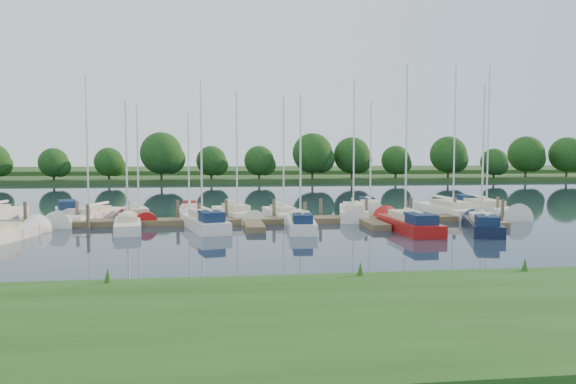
{
  "coord_description": "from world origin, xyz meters",
  "views": [
    {
      "loc": [
        -2.37,
        -31.18,
        4.96
      ],
      "look_at": [
        2.59,
        8.0,
        2.2
      ],
      "focal_mm": 35.0,
      "sensor_mm": 36.0,
      "label": 1
    }
  ],
  "objects": [
    {
      "name": "sailboat_s_1",
      "position": [
        -8.1,
        5.59,
        0.27
      ],
      "size": [
        2.37,
        6.72,
        8.59
      ],
      "rotation": [
        0.0,
        0.0,
        0.14
      ],
      "color": "white",
      "rests_on": "ground"
    },
    {
      "name": "sailboat_n_8",
      "position": [
        10.41,
        14.8,
        0.31
      ],
      "size": [
        2.75,
        7.65,
        9.58
      ],
      "rotation": [
        0.0,
        0.0,
        2.99
      ],
      "color": "white",
      "rests_on": "ground"
    },
    {
      "name": "sailboat_n_6",
      "position": [
        2.54,
        10.6,
        0.27
      ],
      "size": [
        2.53,
        7.52,
        9.44
      ],
      "rotation": [
        0.0,
        0.0,
        3.27
      ],
      "color": "white",
      "rests_on": "ground"
    },
    {
      "name": "far_shore",
      "position": [
        0.0,
        75.0,
        0.3
      ],
      "size": [
        180.0,
        30.0,
        0.6
      ],
      "primitive_type": "cube",
      "color": "#21441A",
      "rests_on": "ground"
    },
    {
      "name": "sailboat_n_3",
      "position": [
        -8.12,
        10.68,
        0.27
      ],
      "size": [
        3.14,
        6.97,
        8.86
      ],
      "rotation": [
        0.0,
        0.0,
        3.41
      ],
      "color": "#9E0F0E",
      "rests_on": "ground"
    },
    {
      "name": "dock",
      "position": [
        0.0,
        7.31,
        0.2
      ],
      "size": [
        40.0,
        6.0,
        0.4
      ],
      "color": "brown",
      "rests_on": "ground"
    },
    {
      "name": "sailboat_n_5",
      "position": [
        -0.97,
        10.91,
        0.28
      ],
      "size": [
        3.52,
        7.66,
        9.81
      ],
      "rotation": [
        0.0,
        0.0,
        3.42
      ],
      "color": "white",
      "rests_on": "ground"
    },
    {
      "name": "sailboat_n_2",
      "position": [
        -11.57,
        10.92,
        0.27
      ],
      "size": [
        3.99,
        8.65,
        10.83
      ],
      "rotation": [
        0.0,
        0.0,
        2.86
      ],
      "color": "white",
      "rests_on": "ground"
    },
    {
      "name": "near_bank",
      "position": [
        0.0,
        -16.0,
        0.25
      ],
      "size": [
        90.0,
        10.0,
        0.5
      ],
      "primitive_type": "cube",
      "color": "#1F4513",
      "rests_on": "ground"
    },
    {
      "name": "sailboat_n_9",
      "position": [
        15.81,
        10.51,
        0.28
      ],
      "size": [
        2.73,
        9.71,
        12.3
      ],
      "rotation": [
        0.0,
        0.0,
        3.19
      ],
      "color": "white",
      "rests_on": "ground"
    },
    {
      "name": "sailboat_n_7",
      "position": [
        8.05,
        10.96,
        0.27
      ],
      "size": [
        3.56,
        8.73,
        10.93
      ],
      "rotation": [
        0.0,
        0.0,
        2.93
      ],
      "color": "white",
      "rests_on": "ground"
    },
    {
      "name": "distant_hill",
      "position": [
        0.0,
        100.0,
        0.7
      ],
      "size": [
        220.0,
        40.0,
        1.4
      ],
      "primitive_type": "cube",
      "color": "#375525",
      "rests_on": "ground"
    },
    {
      "name": "motorboat",
      "position": [
        -13.93,
        13.94,
        0.33
      ],
      "size": [
        2.93,
        5.56,
        1.57
      ],
      "rotation": [
        0.0,
        0.0,
        3.45
      ],
      "color": "white",
      "rests_on": "ground"
    },
    {
      "name": "sailboat_s_3",
      "position": [
        2.97,
        4.42,
        0.33
      ],
      "size": [
        2.18,
        7.06,
        9.11
      ],
      "rotation": [
        0.0,
        0.0,
        -0.09
      ],
      "color": "white",
      "rests_on": "ground"
    },
    {
      "name": "sailboat_s_2",
      "position": [
        -3.27,
        5.5,
        0.34
      ],
      "size": [
        3.43,
        7.86,
        10.15
      ],
      "rotation": [
        0.0,
        0.0,
        0.25
      ],
      "color": "white",
      "rests_on": "ground"
    },
    {
      "name": "sailboat_s_5",
      "position": [
        14.31,
        2.33,
        0.32
      ],
      "size": [
        3.76,
        7.51,
        9.67
      ],
      "rotation": [
        0.0,
        0.0,
        -0.33
      ],
      "color": "black",
      "rests_on": "ground"
    },
    {
      "name": "sailboat_n_10",
      "position": [
        19.13,
        11.84,
        0.33
      ],
      "size": [
        2.39,
        9.87,
        12.55
      ],
      "rotation": [
        0.0,
        0.0,
        3.15
      ],
      "color": "white",
      "rests_on": "ground"
    },
    {
      "name": "ground",
      "position": [
        0.0,
        0.0,
        0.0
      ],
      "size": [
        260.0,
        260.0,
        0.0
      ],
      "primitive_type": "plane",
      "color": "#17202F",
      "rests_on": "ground"
    },
    {
      "name": "sailboat_n_4",
      "position": [
        -4.56,
        13.16,
        0.31
      ],
      "size": [
        1.71,
        6.47,
        8.32
      ],
      "rotation": [
        0.0,
        0.0,
        3.17
      ],
      "color": "white",
      "rests_on": "ground"
    },
    {
      "name": "sailboat_s_4",
      "position": [
        9.75,
        3.34,
        0.33
      ],
      "size": [
        2.06,
        8.61,
        11.08
      ],
      "rotation": [
        0.0,
        0.0,
        0.0
      ],
      "color": "#9E0F0E",
      "rests_on": "ground"
    },
    {
      "name": "treeline",
      "position": [
        -3.61,
        61.88,
        4.29
      ],
      "size": [
        144.89,
        10.29,
        8.3
      ],
      "color": "#38281C",
      "rests_on": "ground"
    },
    {
      "name": "mooring_pilings",
      "position": [
        0.0,
        8.43,
        0.6
      ],
      "size": [
        38.24,
        2.84,
        2.0
      ],
      "color": "#473D33",
      "rests_on": "ground"
    }
  ]
}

